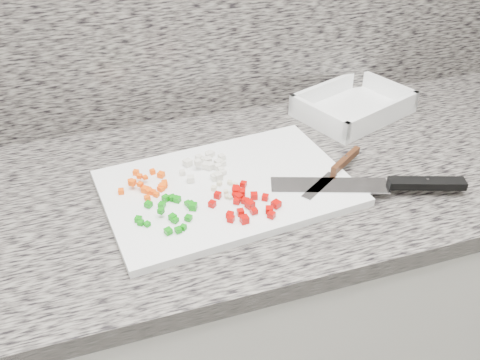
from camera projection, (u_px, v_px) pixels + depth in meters
name	position (u px, v px, depth m)	size (l,w,h in m)	color
cabinet	(224.00, 330.00, 1.38)	(3.92, 0.62, 0.86)	silver
countertop	(220.00, 189.00, 1.12)	(3.96, 0.64, 0.04)	slate
cutting_board	(227.00, 188.00, 1.08)	(0.48, 0.32, 0.02)	white
carrot_pile	(149.00, 185.00, 1.06)	(0.10, 0.11, 0.02)	#FF4F05
onion_pile	(208.00, 165.00, 1.12)	(0.11, 0.11, 0.02)	silver
green_pepper_pile	(172.00, 211.00, 0.99)	(0.12, 0.11, 0.02)	#0B7E0B
red_pepper_pile	(245.00, 202.00, 1.01)	(0.13, 0.13, 0.01)	#AC0502
garlic_pile	(228.00, 189.00, 1.05)	(0.06, 0.06, 0.01)	beige
chef_knife	(393.00, 184.00, 1.06)	(0.38, 0.17, 0.02)	silver
paring_knife	(339.00, 166.00, 1.12)	(0.19, 0.14, 0.02)	silver
tray	(353.00, 107.00, 1.35)	(0.32, 0.27, 0.06)	white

